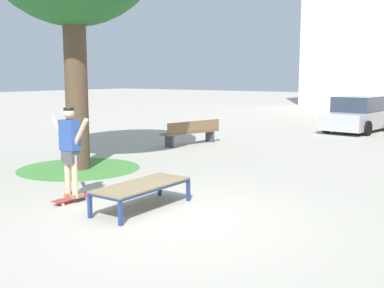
{
  "coord_description": "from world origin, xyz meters",
  "views": [
    {
      "loc": [
        4.81,
        -5.98,
        2.35
      ],
      "look_at": [
        -0.76,
        1.58,
        1.0
      ],
      "focal_mm": 44.15,
      "sensor_mm": 36.0,
      "label": 1
    }
  ],
  "objects_px": {
    "skate_box": "(142,186)",
    "park_bench": "(192,132)",
    "car_silver": "(359,115)",
    "skateboard": "(72,198)",
    "skater": "(70,146)"
  },
  "relations": [
    {
      "from": "skate_box",
      "to": "car_silver",
      "type": "xyz_separation_m",
      "value": [
        -0.62,
        14.4,
        0.28
      ]
    },
    {
      "from": "park_bench",
      "to": "skate_box",
      "type": "bearing_deg",
      "value": -59.91
    },
    {
      "from": "skate_box",
      "to": "car_silver",
      "type": "height_order",
      "value": "car_silver"
    },
    {
      "from": "skateboard",
      "to": "skater",
      "type": "relative_size",
      "value": 0.47
    },
    {
      "from": "skate_box",
      "to": "park_bench",
      "type": "height_order",
      "value": "park_bench"
    },
    {
      "from": "skateboard",
      "to": "park_bench",
      "type": "height_order",
      "value": "park_bench"
    },
    {
      "from": "skater",
      "to": "skate_box",
      "type": "bearing_deg",
      "value": 17.88
    },
    {
      "from": "skate_box",
      "to": "park_bench",
      "type": "distance_m",
      "value": 8.03
    },
    {
      "from": "skater",
      "to": "skateboard",
      "type": "bearing_deg",
      "value": -89.34
    },
    {
      "from": "car_silver",
      "to": "park_bench",
      "type": "height_order",
      "value": "car_silver"
    },
    {
      "from": "park_bench",
      "to": "skateboard",
      "type": "bearing_deg",
      "value": -70.29
    },
    {
      "from": "skateboard",
      "to": "car_silver",
      "type": "relative_size",
      "value": 0.19
    },
    {
      "from": "skater",
      "to": "park_bench",
      "type": "distance_m",
      "value": 7.88
    },
    {
      "from": "skate_box",
      "to": "park_bench",
      "type": "xyz_separation_m",
      "value": [
        -4.03,
        6.95,
        0.03
      ]
    },
    {
      "from": "skater",
      "to": "park_bench",
      "type": "bearing_deg",
      "value": 109.72
    }
  ]
}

